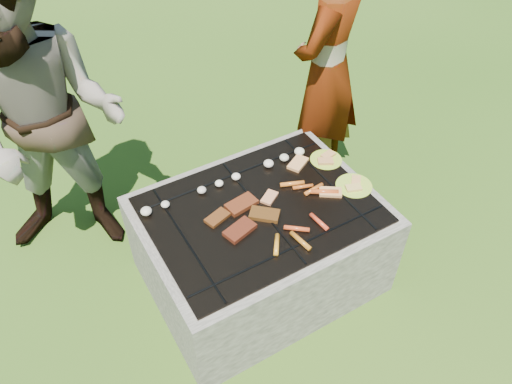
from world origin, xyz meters
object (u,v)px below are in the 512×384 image
fire_pit (260,247)px  plate_far (326,160)px  cook (328,71)px  bystander (46,125)px  plate_near (354,186)px

fire_pit → plate_far: size_ratio=5.72×
cook → bystander: (-1.72, 0.27, 0.04)m
plate_far → plate_near: same height
fire_pit → cook: 1.23m
fire_pit → plate_far: 0.67m
cook → bystander: bystander is taller
fire_pit → bystander: size_ratio=0.69×
bystander → plate_far: bearing=0.9°
plate_far → plate_near: bearing=-90.0°
plate_far → cook: bearing=55.7°
plate_far → bystander: (-1.41, 0.72, 0.33)m
bystander → cook: bearing=19.1°
fire_pit → plate_near: (0.56, -0.11, 0.33)m
plate_far → bystander: size_ratio=0.12×
plate_far → plate_near: (0.00, -0.27, -0.00)m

